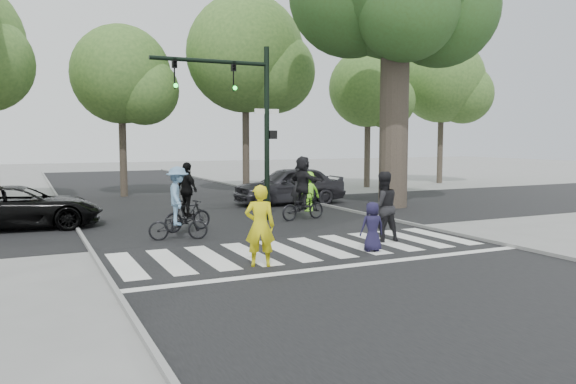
% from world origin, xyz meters
% --- Properties ---
extents(ground, '(120.00, 120.00, 0.00)m').
position_xyz_m(ground, '(0.00, 0.00, 0.00)').
color(ground, gray).
rests_on(ground, ground).
extents(road_stem, '(10.00, 70.00, 0.01)m').
position_xyz_m(road_stem, '(0.00, 5.00, 0.01)').
color(road_stem, black).
rests_on(road_stem, ground).
extents(road_cross, '(70.00, 10.00, 0.01)m').
position_xyz_m(road_cross, '(0.00, 8.00, 0.01)').
color(road_cross, black).
rests_on(road_cross, ground).
extents(curb_left, '(0.10, 70.00, 0.10)m').
position_xyz_m(curb_left, '(-5.05, 5.00, 0.05)').
color(curb_left, gray).
rests_on(curb_left, ground).
extents(curb_right, '(0.10, 70.00, 0.10)m').
position_xyz_m(curb_right, '(5.05, 5.00, 0.05)').
color(curb_right, gray).
rests_on(curb_right, ground).
extents(crosswalk, '(10.00, 3.85, 0.01)m').
position_xyz_m(crosswalk, '(0.00, 0.66, 0.01)').
color(crosswalk, silver).
rests_on(crosswalk, ground).
extents(traffic_signal, '(4.45, 0.29, 6.00)m').
position_xyz_m(traffic_signal, '(0.35, 6.20, 3.90)').
color(traffic_signal, black).
rests_on(traffic_signal, ground).
extents(bg_tree_2, '(5.04, 4.80, 8.40)m').
position_xyz_m(bg_tree_2, '(-1.76, 16.62, 5.78)').
color(bg_tree_2, brown).
rests_on(bg_tree_2, ground).
extents(bg_tree_3, '(6.30, 6.00, 10.20)m').
position_xyz_m(bg_tree_3, '(4.31, 15.27, 6.94)').
color(bg_tree_3, brown).
rests_on(bg_tree_3, ground).
extents(bg_tree_4, '(4.83, 4.60, 8.15)m').
position_xyz_m(bg_tree_4, '(12.23, 16.12, 5.64)').
color(bg_tree_4, brown).
rests_on(bg_tree_4, ground).
extents(bg_tree_5, '(5.67, 5.40, 9.30)m').
position_xyz_m(bg_tree_5, '(18.27, 16.69, 6.36)').
color(bg_tree_5, brown).
rests_on(bg_tree_5, ground).
extents(pedestrian_woman, '(0.78, 0.65, 1.84)m').
position_xyz_m(pedestrian_woman, '(-1.79, -0.37, 0.92)').
color(pedestrian_woman, yellow).
rests_on(pedestrian_woman, ground).
extents(pedestrian_child, '(0.68, 0.50, 1.27)m').
position_xyz_m(pedestrian_child, '(1.43, -0.03, 0.64)').
color(pedestrian_child, '#1C1837').
rests_on(pedestrian_child, ground).
extents(pedestrian_adult, '(1.03, 0.85, 1.96)m').
position_xyz_m(pedestrian_adult, '(2.48, 1.04, 0.98)').
color(pedestrian_adult, black).
rests_on(pedestrian_adult, ground).
extents(cyclist_left, '(1.73, 1.18, 2.09)m').
position_xyz_m(cyclist_left, '(-2.61, 3.70, 0.90)').
color(cyclist_left, black).
rests_on(cyclist_left, ground).
extents(cyclist_mid, '(1.70, 1.07, 2.14)m').
position_xyz_m(cyclist_mid, '(-1.96, 5.06, 0.88)').
color(cyclist_mid, black).
rests_on(cyclist_mid, ground).
extents(cyclist_right, '(1.87, 1.73, 2.26)m').
position_xyz_m(cyclist_right, '(2.37, 5.71, 1.01)').
color(cyclist_right, black).
rests_on(cyclist_right, ground).
extents(car_suv, '(5.16, 2.75, 1.38)m').
position_xyz_m(car_suv, '(-6.63, 7.85, 0.69)').
color(car_suv, black).
rests_on(car_suv, ground).
extents(car_grey, '(4.92, 2.03, 1.67)m').
position_xyz_m(car_grey, '(3.99, 10.27, 0.83)').
color(car_grey, '#2F2E34').
rests_on(car_grey, ground).
extents(bystander_hivis, '(1.07, 0.69, 1.57)m').
position_xyz_m(bystander_hivis, '(3.65, 7.75, 0.79)').
color(bystander_hivis, '#89FF2E').
rests_on(bystander_hivis, ground).
extents(bystander_dark, '(0.75, 0.61, 1.80)m').
position_xyz_m(bystander_dark, '(3.50, 8.38, 0.90)').
color(bystander_dark, black).
rests_on(bystander_dark, ground).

